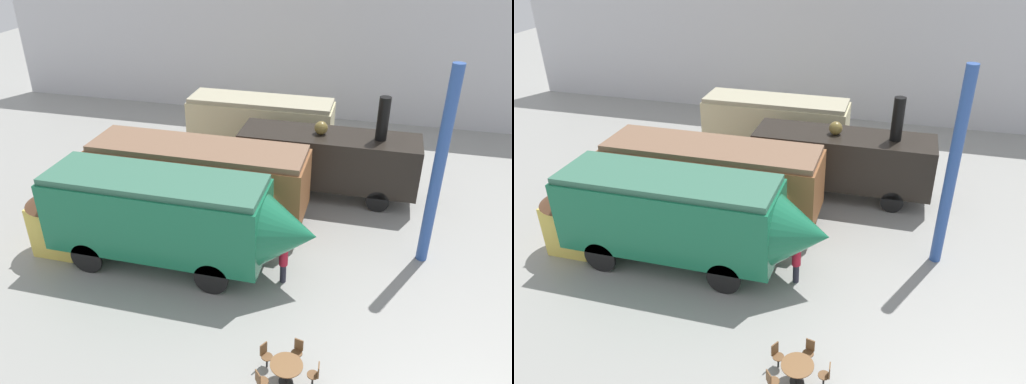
% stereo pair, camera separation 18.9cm
% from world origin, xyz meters
% --- Properties ---
extents(ground_plane, '(80.00, 80.00, 0.00)m').
position_xyz_m(ground_plane, '(0.00, 0.00, 0.00)').
color(ground_plane, gray).
extents(backdrop_wall, '(44.00, 0.15, 9.00)m').
position_xyz_m(backdrop_wall, '(0.00, 15.34, 4.50)').
color(backdrop_wall, silver).
rests_on(backdrop_wall, ground_plane).
extents(passenger_coach_vintage, '(8.10, 2.44, 3.39)m').
position_xyz_m(passenger_coach_vintage, '(-1.56, 8.27, 2.00)').
color(passenger_coach_vintage, beige).
rests_on(passenger_coach_vintage, ground_plane).
extents(steam_locomotive, '(8.56, 2.50, 5.22)m').
position_xyz_m(steam_locomotive, '(2.77, 4.56, 1.96)').
color(steam_locomotive, black).
rests_on(steam_locomotive, ground_plane).
extents(passenger_coach_wooden, '(9.59, 2.83, 3.63)m').
position_xyz_m(passenger_coach_wooden, '(-2.52, 0.81, 2.19)').
color(passenger_coach_wooden, brown).
rests_on(passenger_coach_wooden, ground_plane).
extents(streamlined_locomotive, '(10.36, 2.80, 3.87)m').
position_xyz_m(streamlined_locomotive, '(-2.07, -2.78, 2.31)').
color(streamlined_locomotive, '#196B47').
rests_on(streamlined_locomotive, ground_plane).
extents(cafe_table_near, '(0.98, 0.98, 0.72)m').
position_xyz_m(cafe_table_near, '(3.13, -7.37, 0.59)').
color(cafe_table_near, black).
rests_on(cafe_table_near, ground_plane).
extents(cafe_chair_0, '(0.41, 0.40, 0.87)m').
position_xyz_m(cafe_chair_0, '(2.48, -7.94, 0.51)').
color(cafe_chair_0, black).
rests_on(cafe_chair_0, ground_plane).
extents(cafe_chair_2, '(0.37, 0.36, 0.87)m').
position_xyz_m(cafe_chair_2, '(3.99, -7.29, 0.51)').
color(cafe_chair_2, black).
rests_on(cafe_chair_2, ground_plane).
extents(cafe_chair_3, '(0.36, 0.38, 0.87)m').
position_xyz_m(cafe_chair_3, '(3.32, -6.53, 0.51)').
color(cafe_chair_3, black).
rests_on(cafe_chair_3, ground_plane).
extents(cafe_chair_4, '(0.40, 0.39, 0.87)m').
position_xyz_m(cafe_chair_4, '(2.39, -6.93, 0.51)').
color(cafe_chair_4, black).
rests_on(cafe_chair_4, ground_plane).
extents(visitor_person, '(0.34, 0.34, 1.76)m').
position_xyz_m(visitor_person, '(2.08, -2.79, 0.96)').
color(visitor_person, '#262633').
rests_on(visitor_person, ground_plane).
extents(ticket_kiosk, '(2.34, 2.34, 3.00)m').
position_xyz_m(ticket_kiosk, '(-7.26, -2.89, 1.67)').
color(ticket_kiosk, '#DBC151').
rests_on(ticket_kiosk, ground_plane).
extents(support_pillar, '(0.44, 0.44, 8.00)m').
position_xyz_m(support_pillar, '(7.26, 0.07, 4.00)').
color(support_pillar, '#2D519E').
rests_on(support_pillar, ground_plane).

